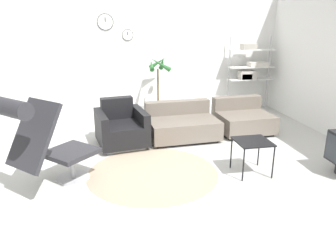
# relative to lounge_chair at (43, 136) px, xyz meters

# --- Properties ---
(ground_plane) EXTENTS (12.00, 12.00, 0.00)m
(ground_plane) POSITION_rel_lounge_chair_xyz_m (1.64, 0.41, -0.72)
(ground_plane) COLOR silver
(wall_back) EXTENTS (12.00, 0.09, 2.80)m
(wall_back) POSITION_rel_lounge_chair_xyz_m (1.63, 3.46, 0.68)
(wall_back) COLOR white
(wall_back) RESTS_ON ground_plane
(round_rug) EXTENTS (1.84, 1.84, 0.01)m
(round_rug) POSITION_rel_lounge_chair_xyz_m (1.36, 0.22, -0.72)
(round_rug) COLOR tan
(round_rug) RESTS_ON ground_plane
(lounge_chair) EXTENTS (1.17, 1.18, 1.24)m
(lounge_chair) POSITION_rel_lounge_chair_xyz_m (0.00, 0.00, 0.00)
(lounge_chair) COLOR #BCBCC1
(lounge_chair) RESTS_ON ground_plane
(armchair_red) EXTENTS (0.91, 0.95, 0.77)m
(armchair_red) POSITION_rel_lounge_chair_xyz_m (1.01, 1.43, -0.43)
(armchair_red) COLOR silver
(armchair_red) RESTS_ON ground_plane
(couch_low) EXTENTS (1.27, 0.95, 0.62)m
(couch_low) POSITION_rel_lounge_chair_xyz_m (2.10, 1.58, -0.49)
(couch_low) COLOR black
(couch_low) RESTS_ON ground_plane
(couch_second) EXTENTS (1.03, 0.94, 0.62)m
(couch_second) POSITION_rel_lounge_chair_xyz_m (3.34, 1.69, -0.49)
(couch_second) COLOR black
(couch_second) RESTS_ON ground_plane
(side_table) EXTENTS (0.47, 0.47, 0.48)m
(side_table) POSITION_rel_lounge_chair_xyz_m (2.71, -0.04, -0.29)
(side_table) COLOR black
(side_table) RESTS_ON ground_plane
(potted_plant) EXTENTS (0.47, 0.53, 1.35)m
(potted_plant) POSITION_rel_lounge_chair_xyz_m (1.92, 3.01, -0.15)
(potted_plant) COLOR #333338
(potted_plant) RESTS_ON ground_plane
(shelf_unit) EXTENTS (1.04, 0.28, 1.71)m
(shelf_unit) POSITION_rel_lounge_chair_xyz_m (4.11, 3.17, 0.31)
(shelf_unit) COLOR #BCBCC1
(shelf_unit) RESTS_ON ground_plane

